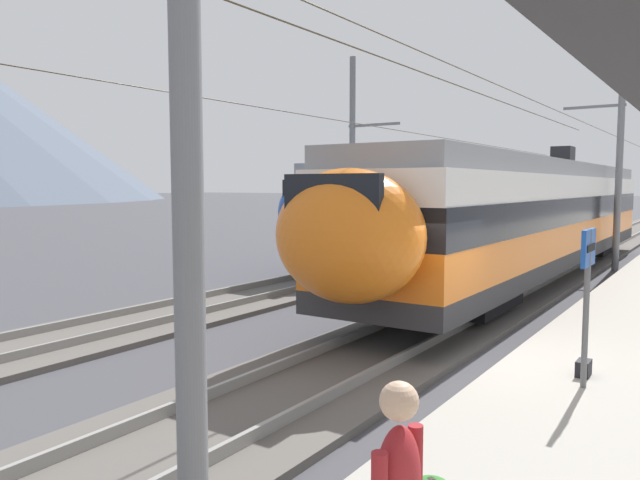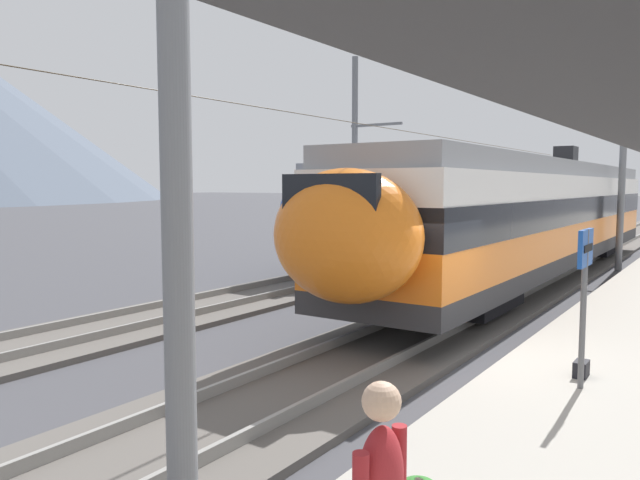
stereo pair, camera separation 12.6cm
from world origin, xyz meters
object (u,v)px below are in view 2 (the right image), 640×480
at_px(train_near_platform, 534,214).
at_px(catenary_mast_west, 161,68).
at_px(platform_sign, 585,272).
at_px(catenary_mast_far_side, 358,158).
at_px(train_far_track, 478,203).
at_px(catenary_mast_mid, 618,162).
at_px(handbag_near_sign, 581,368).

xyz_separation_m(train_near_platform, catenary_mast_west, (-16.77, -1.70, 1.76)).
bearing_deg(platform_sign, train_near_platform, 18.13).
bearing_deg(catenary_mast_far_side, catenary_mast_west, -153.43).
height_order(train_near_platform, platform_sign, train_near_platform).
relative_size(train_far_track, platform_sign, 14.05).
height_order(train_near_platform, catenary_mast_mid, catenary_mast_mid).
bearing_deg(catenary_mast_west, catenary_mast_far_side, 26.57).
bearing_deg(train_near_platform, handbag_near_sign, -161.50).
bearing_deg(catenary_mast_far_side, platform_sign, -138.81).
bearing_deg(catenary_mast_mid, platform_sign, -172.85).
distance_m(train_near_platform, handbag_near_sign, 11.41).
xyz_separation_m(train_near_platform, handbag_near_sign, (-10.70, -3.58, -1.75)).
xyz_separation_m(train_near_platform, platform_sign, (-11.23, -3.68, -0.27)).
relative_size(catenary_mast_west, platform_sign, 21.61).
xyz_separation_m(train_near_platform, catenary_mast_mid, (4.56, -1.70, 1.73)).
relative_size(catenary_mast_mid, platform_sign, 21.61).
xyz_separation_m(catenary_mast_west, handbag_near_sign, (6.08, -1.88, -3.51)).
bearing_deg(train_far_track, catenary_mast_west, -164.99).
relative_size(train_far_track, catenary_mast_west, 0.65).
xyz_separation_m(catenary_mast_mid, platform_sign, (-15.79, -1.98, -2.00)).
bearing_deg(platform_sign, catenary_mast_far_side, 41.19).
distance_m(catenary_mast_far_side, platform_sign, 16.97).
height_order(catenary_mast_mid, platform_sign, catenary_mast_mid).
relative_size(catenary_mast_far_side, platform_sign, 21.61).
relative_size(train_near_platform, handbag_near_sign, 67.22).
bearing_deg(catenary_mast_mid, train_far_track, 51.24).
height_order(train_far_track, handbag_near_sign, train_far_track).
xyz_separation_m(train_far_track, catenary_mast_far_side, (-8.99, 1.81, 2.00)).
bearing_deg(catenary_mast_mid, catenary_mast_far_side, 109.04).
bearing_deg(platform_sign, handbag_near_sign, 10.39).
relative_size(train_near_platform, platform_sign, 11.17).
bearing_deg(handbag_near_sign, train_near_platform, 18.50).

